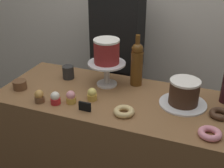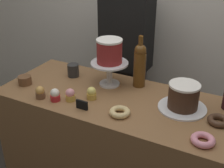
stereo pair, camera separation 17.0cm
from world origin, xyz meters
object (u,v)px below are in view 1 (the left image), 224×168
object	(u,v)px
donut_glazed	(124,111)
cupcake_strawberry	(71,97)
cupcake_vanilla	(55,98)
barista_figure	(117,67)
coffee_cup_ceramic	(68,72)
wine_bottle_amber	(137,63)
donut_pink	(210,133)
cupcake_lemon	(92,94)
white_layer_cake	(107,51)
cookie_stack	(20,85)
cake_stand_pedestal	(107,70)
chocolate_round_cake	(184,92)
cupcake_caramel	(39,96)
donut_chocolate	(220,114)
price_sign_chalkboard	(85,106)

from	to	relation	value
donut_glazed	cupcake_strawberry	bearing A→B (deg)	179.03
cupcake_vanilla	barista_figure	xyz separation A→B (m)	(0.09, 0.76, -0.11)
donut_glazed	coffee_cup_ceramic	world-z (taller)	coffee_cup_ceramic
wine_bottle_amber	cupcake_strawberry	distance (m)	0.46
donut_pink	cupcake_lemon	bearing A→B (deg)	170.16
white_layer_cake	cookie_stack	world-z (taller)	white_layer_cake
wine_bottle_amber	donut_pink	xyz separation A→B (m)	(0.48, -0.40, -0.13)
cake_stand_pedestal	cookie_stack	distance (m)	0.54
chocolate_round_cake	donut_pink	bearing A→B (deg)	-56.55
cupcake_caramel	barista_figure	distance (m)	0.81
cake_stand_pedestal	white_layer_cake	bearing A→B (deg)	0.00
wine_bottle_amber	cupcake_vanilla	bearing A→B (deg)	-131.66
chocolate_round_cake	cupcake_lemon	world-z (taller)	chocolate_round_cake
chocolate_round_cake	barista_figure	distance (m)	0.79
cupcake_strawberry	donut_chocolate	xyz separation A→B (m)	(0.79, 0.15, -0.02)
cupcake_caramel	donut_glazed	world-z (taller)	cupcake_caramel
price_sign_chalkboard	barista_figure	world-z (taller)	barista_figure
wine_bottle_amber	price_sign_chalkboard	xyz separation A→B (m)	(-0.17, -0.40, -0.12)
donut_glazed	donut_chocolate	xyz separation A→B (m)	(0.48, 0.16, 0.00)
cake_stand_pedestal	donut_pink	bearing A→B (deg)	-26.26
white_layer_cake	donut_chocolate	xyz separation A→B (m)	(0.69, -0.13, -0.21)
chocolate_round_cake	donut_pink	world-z (taller)	chocolate_round_cake
chocolate_round_cake	donut_chocolate	bearing A→B (deg)	-16.32
donut_pink	wine_bottle_amber	bearing A→B (deg)	140.67
cupcake_lemon	coffee_cup_ceramic	bearing A→B (deg)	142.33
cupcake_lemon	coffee_cup_ceramic	world-z (taller)	coffee_cup_ceramic
cake_stand_pedestal	white_layer_cake	size ratio (longest dim) A/B	1.48
price_sign_chalkboard	cupcake_vanilla	bearing A→B (deg)	177.45
donut_glazed	cookie_stack	size ratio (longest dim) A/B	1.33
chocolate_round_cake	coffee_cup_ceramic	xyz separation A→B (m)	(-0.76, 0.07, -0.04)
cupcake_lemon	cupcake_caramel	world-z (taller)	same
chocolate_round_cake	cupcake_strawberry	bearing A→B (deg)	-160.63
white_layer_cake	coffee_cup_ceramic	size ratio (longest dim) A/B	1.86
donut_pink	price_sign_chalkboard	world-z (taller)	price_sign_chalkboard
cupcake_vanilla	coffee_cup_ceramic	bearing A→B (deg)	106.20
cupcake_lemon	donut_glazed	xyz separation A→B (m)	(0.22, -0.08, -0.02)
cupcake_caramel	donut_glazed	distance (m)	0.49
cupcake_strawberry	white_layer_cake	bearing A→B (deg)	69.53
cupcake_lemon	price_sign_chalkboard	world-z (taller)	cupcake_lemon
wine_bottle_amber	cupcake_lemon	size ratio (longest dim) A/B	4.38
wine_bottle_amber	barista_figure	xyz separation A→B (m)	(-0.26, 0.37, -0.22)
cupcake_lemon	cake_stand_pedestal	bearing A→B (deg)	87.96
white_layer_cake	donut_pink	size ratio (longest dim) A/B	1.41
cake_stand_pedestal	chocolate_round_cake	world-z (taller)	cake_stand_pedestal
cake_stand_pedestal	cupcake_strawberry	bearing A→B (deg)	-110.47
cupcake_strawberry	cookie_stack	size ratio (longest dim) A/B	0.88
cake_stand_pedestal	donut_glazed	xyz separation A→B (m)	(0.21, -0.29, -0.09)
donut_chocolate	cookie_stack	size ratio (longest dim) A/B	1.33
cupcake_strawberry	barista_figure	xyz separation A→B (m)	(0.01, 0.72, -0.11)
donut_glazed	price_sign_chalkboard	bearing A→B (deg)	-168.14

